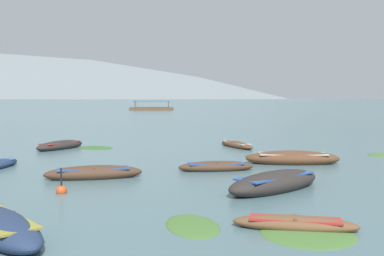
{
  "coord_description": "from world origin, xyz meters",
  "views": [
    {
      "loc": [
        2.15,
        -4.98,
        3.19
      ],
      "look_at": [
        3.67,
        26.77,
        0.99
      ],
      "focal_mm": 41.19,
      "sensor_mm": 36.0,
      "label": 1
    }
  ],
  "objects_px": {
    "rowboat_4": "(295,224)",
    "rowboat_9": "(293,158)",
    "rowboat_3": "(275,182)",
    "rowboat_1": "(216,167)",
    "ferry_1": "(152,108)",
    "rowboat_2": "(60,145)",
    "mooring_buoy": "(61,190)",
    "rowboat_0": "(236,145)",
    "rowboat_11": "(94,173)"
  },
  "relations": [
    {
      "from": "rowboat_2",
      "to": "rowboat_11",
      "type": "xyz_separation_m",
      "value": [
        3.86,
        -10.27,
        -0.0
      ]
    },
    {
      "from": "rowboat_1",
      "to": "mooring_buoy",
      "type": "relative_size",
      "value": 3.57
    },
    {
      "from": "rowboat_9",
      "to": "ferry_1",
      "type": "xyz_separation_m",
      "value": [
        -10.71,
        90.52,
        0.21
      ]
    },
    {
      "from": "rowboat_4",
      "to": "rowboat_9",
      "type": "bearing_deg",
      "value": 74.7
    },
    {
      "from": "rowboat_1",
      "to": "ferry_1",
      "type": "bearing_deg",
      "value": 94.2
    },
    {
      "from": "rowboat_3",
      "to": "rowboat_4",
      "type": "bearing_deg",
      "value": -97.5
    },
    {
      "from": "rowboat_9",
      "to": "rowboat_3",
      "type": "bearing_deg",
      "value": -110.85
    },
    {
      "from": "rowboat_2",
      "to": "rowboat_3",
      "type": "relative_size",
      "value": 0.91
    },
    {
      "from": "rowboat_4",
      "to": "rowboat_9",
      "type": "relative_size",
      "value": 0.67
    },
    {
      "from": "rowboat_1",
      "to": "rowboat_4",
      "type": "height_order",
      "value": "rowboat_1"
    },
    {
      "from": "rowboat_1",
      "to": "rowboat_3",
      "type": "relative_size",
      "value": 0.78
    },
    {
      "from": "rowboat_2",
      "to": "ferry_1",
      "type": "bearing_deg",
      "value": 88.55
    },
    {
      "from": "rowboat_0",
      "to": "rowboat_4",
      "type": "distance_m",
      "value": 17.8
    },
    {
      "from": "rowboat_9",
      "to": "ferry_1",
      "type": "height_order",
      "value": "ferry_1"
    },
    {
      "from": "rowboat_2",
      "to": "rowboat_4",
      "type": "xyz_separation_m",
      "value": [
        9.94,
        -17.36,
        -0.07
      ]
    },
    {
      "from": "rowboat_3",
      "to": "mooring_buoy",
      "type": "distance_m",
      "value": 7.28
    },
    {
      "from": "rowboat_0",
      "to": "rowboat_9",
      "type": "relative_size",
      "value": 0.88
    },
    {
      "from": "rowboat_4",
      "to": "rowboat_11",
      "type": "bearing_deg",
      "value": 130.62
    },
    {
      "from": "rowboat_9",
      "to": "rowboat_2",
      "type": "bearing_deg",
      "value": 152.17
    },
    {
      "from": "rowboat_11",
      "to": "ferry_1",
      "type": "distance_m",
      "value": 94.03
    },
    {
      "from": "rowboat_11",
      "to": "mooring_buoy",
      "type": "distance_m",
      "value": 2.8
    },
    {
      "from": "rowboat_1",
      "to": "rowboat_3",
      "type": "distance_m",
      "value": 4.45
    },
    {
      "from": "rowboat_1",
      "to": "ferry_1",
      "type": "relative_size",
      "value": 0.31
    },
    {
      "from": "rowboat_9",
      "to": "ferry_1",
      "type": "relative_size",
      "value": 0.42
    },
    {
      "from": "rowboat_4",
      "to": "rowboat_9",
      "type": "xyz_separation_m",
      "value": [
        2.9,
        10.59,
        0.11
      ]
    },
    {
      "from": "rowboat_3",
      "to": "rowboat_0",
      "type": "bearing_deg",
      "value": 87.28
    },
    {
      "from": "rowboat_2",
      "to": "mooring_buoy",
      "type": "bearing_deg",
      "value": -75.93
    },
    {
      "from": "rowboat_1",
      "to": "rowboat_4",
      "type": "distance_m",
      "value": 8.76
    },
    {
      "from": "rowboat_4",
      "to": "ferry_1",
      "type": "relative_size",
      "value": 0.28
    },
    {
      "from": "rowboat_2",
      "to": "mooring_buoy",
      "type": "distance_m",
      "value": 13.41
    },
    {
      "from": "rowboat_11",
      "to": "rowboat_0",
      "type": "bearing_deg",
      "value": 55.6
    },
    {
      "from": "rowboat_3",
      "to": "rowboat_4",
      "type": "xyz_separation_m",
      "value": [
        -0.6,
        -4.56,
        -0.12
      ]
    },
    {
      "from": "ferry_1",
      "to": "mooring_buoy",
      "type": "relative_size",
      "value": 11.59
    },
    {
      "from": "rowboat_4",
      "to": "rowboat_11",
      "type": "relative_size",
      "value": 0.79
    },
    {
      "from": "rowboat_4",
      "to": "rowboat_11",
      "type": "xyz_separation_m",
      "value": [
        -6.08,
        7.09,
        0.07
      ]
    },
    {
      "from": "rowboat_2",
      "to": "rowboat_3",
      "type": "distance_m",
      "value": 16.58
    },
    {
      "from": "rowboat_0",
      "to": "rowboat_2",
      "type": "distance_m",
      "value": 11.17
    },
    {
      "from": "rowboat_4",
      "to": "mooring_buoy",
      "type": "height_order",
      "value": "mooring_buoy"
    },
    {
      "from": "rowboat_2",
      "to": "rowboat_9",
      "type": "height_order",
      "value": "rowboat_9"
    },
    {
      "from": "rowboat_0",
      "to": "rowboat_3",
      "type": "distance_m",
      "value": 13.22
    },
    {
      "from": "rowboat_3",
      "to": "rowboat_9",
      "type": "bearing_deg",
      "value": 69.15
    },
    {
      "from": "rowboat_0",
      "to": "rowboat_1",
      "type": "height_order",
      "value": "rowboat_1"
    },
    {
      "from": "rowboat_2",
      "to": "rowboat_0",
      "type": "bearing_deg",
      "value": 2.04
    },
    {
      "from": "rowboat_0",
      "to": "ferry_1",
      "type": "height_order",
      "value": "ferry_1"
    },
    {
      "from": "rowboat_1",
      "to": "mooring_buoy",
      "type": "distance_m",
      "value": 7.12
    },
    {
      "from": "ferry_1",
      "to": "rowboat_9",
      "type": "bearing_deg",
      "value": -83.25
    },
    {
      "from": "rowboat_0",
      "to": "rowboat_11",
      "type": "relative_size",
      "value": 1.03
    },
    {
      "from": "rowboat_1",
      "to": "rowboat_0",
      "type": "bearing_deg",
      "value": 75.98
    },
    {
      "from": "rowboat_1",
      "to": "rowboat_11",
      "type": "relative_size",
      "value": 0.85
    },
    {
      "from": "rowboat_9",
      "to": "rowboat_4",
      "type": "bearing_deg",
      "value": -105.3
    }
  ]
}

